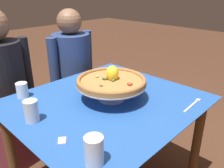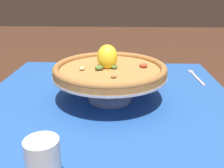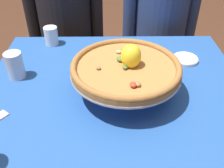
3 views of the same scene
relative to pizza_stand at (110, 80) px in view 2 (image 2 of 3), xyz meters
The scene contains 6 objects.
dining_table 0.19m from the pizza_stand, 165.63° to the left, with size 1.09×0.98×0.72m.
pizza_stand is the anchor object (origin of this frame).
pizza 0.05m from the pizza_stand, 34.71° to the left, with size 0.41×0.41×0.10m.
water_glass_side_left 0.48m from the pizza_stand, 165.87° to the left, with size 0.07×0.07×0.12m.
side_plate 0.39m from the pizza_stand, 38.73° to the left, with size 0.12×0.12×0.02m.
dinner_fork 0.49m from the pizza_stand, 55.11° to the right, with size 0.21×0.03×0.01m.
Camera 2 is at (-0.85, -0.05, 1.13)m, focal length 40.98 mm.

